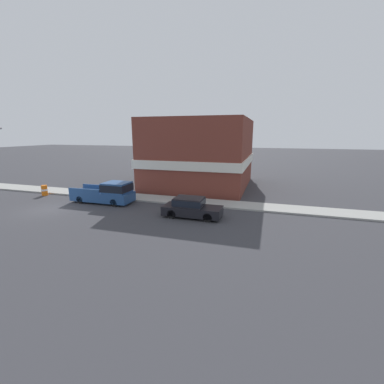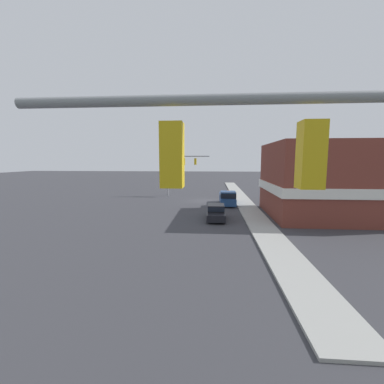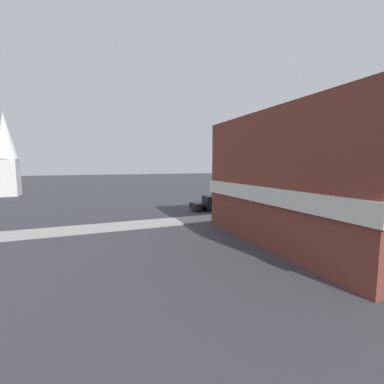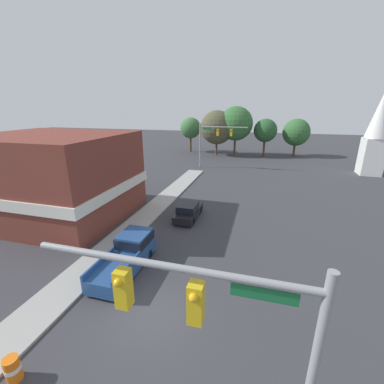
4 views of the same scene
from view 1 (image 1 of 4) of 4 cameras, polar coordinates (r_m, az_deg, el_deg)
ground_plane at (r=24.23m, az=-29.31°, el=-3.45°), size 200.00×200.00×0.00m
sidewalk_curb at (r=28.28m, az=-21.08°, el=-0.35°), size 2.40×60.00×0.14m
car_lead at (r=19.16m, az=-0.22°, el=-3.35°), size 1.76×4.38×1.48m
pickup_truck_parked at (r=24.18m, az=-18.20°, el=-0.13°), size 1.99×5.62×1.94m
construction_barrel at (r=29.85m, az=-29.95°, el=0.33°), size 0.58×0.58×1.03m
corner_brick_building at (r=30.74m, az=2.03°, el=8.49°), size 12.95×11.19×7.71m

